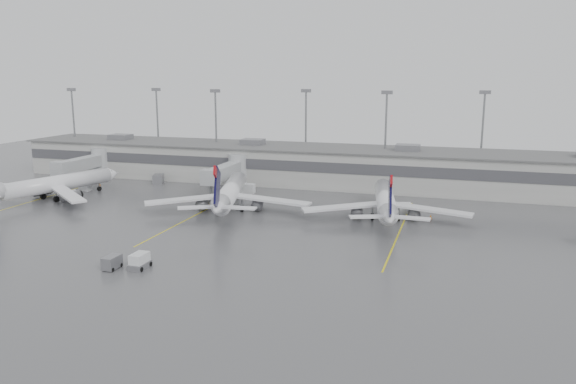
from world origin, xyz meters
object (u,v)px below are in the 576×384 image
(jet_far_left, at_px, (51,184))
(baggage_tug, at_px, (140,263))
(jet_mid_left, at_px, (229,193))
(jet_mid_right, at_px, (386,201))

(jet_far_left, distance_m, baggage_tug, 47.88)
(jet_mid_left, distance_m, jet_mid_right, 27.48)
(jet_far_left, distance_m, jet_mid_right, 63.97)
(jet_mid_left, bearing_deg, jet_far_left, 167.75)
(jet_far_left, distance_m, jet_mid_left, 36.49)
(jet_mid_right, height_order, baggage_tug, jet_mid_right)
(baggage_tug, bearing_deg, jet_mid_left, 92.10)
(baggage_tug, bearing_deg, jet_mid_right, 52.01)
(jet_far_left, height_order, baggage_tug, jet_far_left)
(jet_far_left, bearing_deg, jet_mid_left, 20.68)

